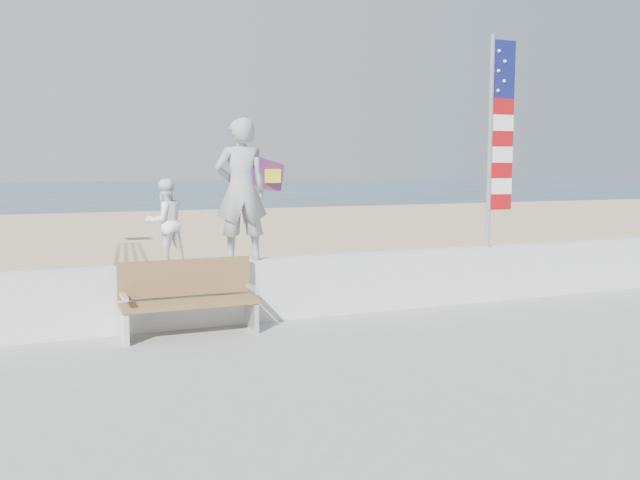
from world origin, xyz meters
The scene contains 8 objects.
ground centered at (0.00, 0.00, 0.00)m, with size 220.00×220.00×0.00m, color #2B4256.
sand centered at (0.00, 9.00, 0.04)m, with size 90.00×40.00×0.08m, color tan.
seawall centered at (0.00, 2.00, 0.63)m, with size 30.00×0.35×0.90m, color silver.
adult centered at (-0.94, 2.00, 2.10)m, with size 0.74×0.49×2.04m, color #97969B.
child centered at (-2.03, 2.00, 1.67)m, with size 0.58×0.45×1.19m, color white.
bench centered at (-1.82, 1.55, 0.69)m, with size 1.80×0.57×1.00m.
flag centered at (3.47, 2.00, 2.99)m, with size 0.50×0.08×3.50m.
parafoil_kite centered at (-0.02, 3.86, 2.31)m, with size 0.93×0.65×0.64m.
Camera 1 is at (-3.61, -7.39, 2.44)m, focal length 38.00 mm.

